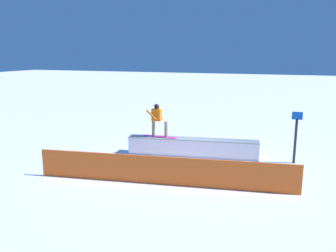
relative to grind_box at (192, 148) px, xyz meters
name	(u,v)px	position (x,y,z in m)	size (l,w,h in m)	color
ground_plane	(192,156)	(0.00, 0.00, -0.34)	(120.00, 120.00, 0.00)	white
grind_box	(192,148)	(0.00, 0.00, 0.00)	(5.55, 1.43, 0.75)	white
snowboarder	(158,119)	(1.50, 0.21, 1.19)	(1.49, 0.42, 1.43)	#C72D94
safety_fence	(163,171)	(0.00, 3.53, 0.14)	(8.76, 0.06, 0.97)	orange
trail_marker	(296,136)	(-4.09, -0.40, 0.76)	(0.40, 0.10, 2.07)	#262628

